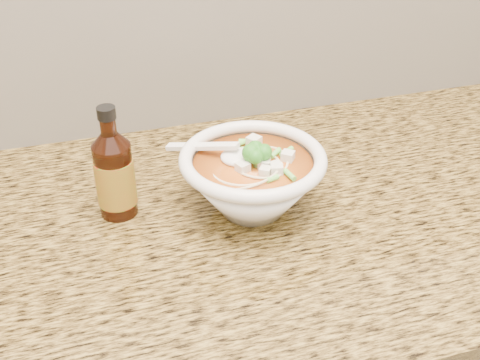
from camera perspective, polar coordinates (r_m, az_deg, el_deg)
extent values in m
cube|color=olive|center=(0.94, -0.87, -4.17)|extent=(4.00, 0.68, 0.04)
cylinder|color=white|center=(0.94, 1.17, -2.48)|extent=(0.09, 0.09, 0.01)
torus|color=white|center=(0.89, 1.23, 2.04)|extent=(0.22, 0.22, 0.02)
torus|color=beige|center=(0.89, 1.13, 1.39)|extent=(0.15, 0.15, 0.00)
torus|color=beige|center=(0.88, 0.74, 0.94)|extent=(0.08, 0.08, 0.00)
torus|color=beige|center=(0.88, 0.17, 0.95)|extent=(0.09, 0.09, 0.00)
torus|color=beige|center=(0.91, 0.01, 1.76)|extent=(0.13, 0.13, 0.00)
torus|color=beige|center=(0.90, 1.99, 1.16)|extent=(0.13, 0.13, 0.00)
torus|color=beige|center=(0.89, 0.41, 0.72)|extent=(0.15, 0.15, 0.00)
cube|color=silver|center=(0.86, 2.10, 0.83)|extent=(0.02, 0.02, 0.02)
cube|color=silver|center=(0.85, 1.79, 0.00)|extent=(0.02, 0.02, 0.02)
cube|color=silver|center=(0.91, 0.37, 2.67)|extent=(0.02, 0.02, 0.02)
cube|color=silver|center=(0.89, 3.96, 1.61)|extent=(0.02, 0.02, 0.02)
cube|color=silver|center=(0.92, -1.54, 2.91)|extent=(0.03, 0.03, 0.02)
cube|color=silver|center=(0.91, 1.69, 2.49)|extent=(0.02, 0.02, 0.02)
cube|color=silver|center=(0.90, 3.11, 2.24)|extent=(0.03, 0.03, 0.02)
ellipsoid|color=#196014|center=(0.87, 1.83, 2.49)|extent=(0.04, 0.04, 0.04)
cylinder|color=#72DB54|center=(0.91, -0.44, 2.61)|extent=(0.01, 0.02, 0.01)
cylinder|color=#72DB54|center=(0.94, -1.29, 3.61)|extent=(0.02, 0.02, 0.01)
cylinder|color=#72DB54|center=(0.94, 0.67, 3.73)|extent=(0.01, 0.02, 0.01)
cylinder|color=#72DB54|center=(0.92, 1.31, 3.11)|extent=(0.01, 0.02, 0.01)
cylinder|color=#72DB54|center=(0.92, 1.65, 3.13)|extent=(0.02, 0.02, 0.01)
cylinder|color=#72DB54|center=(0.91, -1.16, 2.61)|extent=(0.02, 0.01, 0.01)
cylinder|color=#72DB54|center=(0.86, -2.36, 0.77)|extent=(0.02, 0.02, 0.01)
cylinder|color=#72DB54|center=(0.94, 3.95, 3.53)|extent=(0.01, 0.02, 0.01)
ellipsoid|color=white|center=(0.90, -0.28, 2.21)|extent=(0.05, 0.05, 0.02)
cube|color=white|center=(0.91, -3.63, 3.21)|extent=(0.10, 0.08, 0.03)
cylinder|color=#331207|center=(0.92, -11.73, 0.02)|extent=(0.07, 0.07, 0.12)
cylinder|color=#331207|center=(0.87, -12.40, 5.01)|extent=(0.03, 0.03, 0.02)
cylinder|color=black|center=(0.86, -12.57, 6.24)|extent=(0.03, 0.03, 0.02)
cylinder|color=red|center=(0.92, -11.72, -0.11)|extent=(0.07, 0.07, 0.07)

